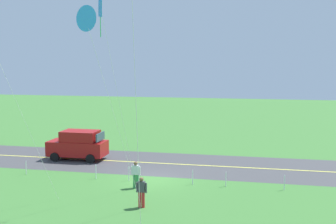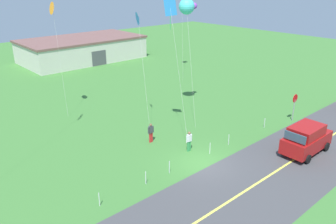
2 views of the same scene
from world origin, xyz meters
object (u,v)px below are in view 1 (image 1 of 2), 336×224
Objects in this scene: person_adult_near at (141,191)px; person_adult_companion at (136,174)px; kite_red_low at (86,19)px; kite_blue_mid at (101,9)px; car_suv_foreground at (78,145)px.

person_adult_companion is (1.20, -3.09, 0.00)m from person_adult_near.
kite_red_low is 3.38m from kite_blue_mid.
kite_blue_mid is at bearing 121.23° from car_suv_foreground.
car_suv_foreground is 11.78m from person_adult_near.
person_adult_companion is 9.72m from kite_blue_mid.
car_suv_foreground reaches higher than person_adult_companion.
car_suv_foreground is at bearing 42.22° from person_adult_companion.
car_suv_foreground is 15.85m from kite_red_low.
car_suv_foreground is 8.69m from person_adult_companion.
person_adult_near is 0.16× the size of kite_red_low.
person_adult_near is 0.15× the size of kite_blue_mid.
kite_red_low is at bearing 99.61° from kite_blue_mid.
person_adult_near is 1.00× the size of person_adult_companion.
kite_blue_mid is (2.03, -0.06, 9.20)m from person_adult_near.
kite_blue_mid reaches higher than person_adult_companion.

